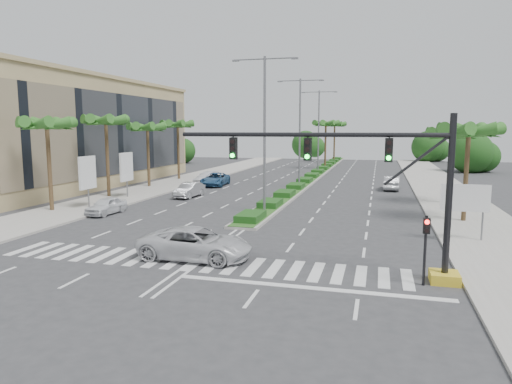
% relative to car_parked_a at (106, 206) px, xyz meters
% --- Properties ---
extents(ground, '(160.00, 160.00, 0.00)m').
position_rel_car_parked_a_xyz_m(ground, '(11.68, -10.19, -0.66)').
color(ground, '#333335').
rests_on(ground, ground).
extents(footpath_right, '(6.00, 120.00, 0.15)m').
position_rel_car_parked_a_xyz_m(footpath_right, '(26.88, 9.81, -0.59)').
color(footpath_right, gray).
rests_on(footpath_right, ground).
extents(footpath_left, '(6.00, 120.00, 0.15)m').
position_rel_car_parked_a_xyz_m(footpath_left, '(-3.52, 9.81, -0.59)').
color(footpath_left, gray).
rests_on(footpath_left, ground).
extents(median, '(2.20, 75.00, 0.20)m').
position_rel_car_parked_a_xyz_m(median, '(11.68, 34.81, -0.56)').
color(median, gray).
rests_on(median, ground).
extents(median_grass, '(1.80, 75.00, 0.04)m').
position_rel_car_parked_a_xyz_m(median_grass, '(11.68, 34.81, -0.44)').
color(median_grass, '#20511C').
rests_on(median_grass, median).
extents(building, '(12.00, 36.00, 12.00)m').
position_rel_car_parked_a_xyz_m(building, '(-14.32, 15.81, 5.34)').
color(building, tan).
rests_on(building, ground).
extents(signal_gantry, '(12.60, 1.20, 7.20)m').
position_rel_car_parked_a_xyz_m(signal_gantry, '(20.95, -10.19, 2.80)').
color(signal_gantry, gold).
rests_on(signal_gantry, ground).
extents(pedestrian_signal, '(0.28, 0.36, 3.00)m').
position_rel_car_parked_a_xyz_m(pedestrian_signal, '(22.28, -10.87, 1.38)').
color(pedestrian_signal, black).
rests_on(pedestrian_signal, ground).
extents(direction_sign, '(2.70, 0.11, 3.40)m').
position_rel_car_parked_a_xyz_m(direction_sign, '(25.18, -2.20, 1.79)').
color(direction_sign, slate).
rests_on(direction_sign, ground).
extents(billboard_near, '(0.18, 2.10, 4.35)m').
position_rel_car_parked_a_xyz_m(billboard_near, '(-2.82, 1.81, 2.30)').
color(billboard_near, slate).
rests_on(billboard_near, ground).
extents(billboard_far, '(0.18, 2.10, 4.35)m').
position_rel_car_parked_a_xyz_m(billboard_far, '(-2.82, 7.81, 2.30)').
color(billboard_far, slate).
rests_on(billboard_far, ground).
extents(palm_left_near, '(4.57, 4.68, 7.55)m').
position_rel_car_parked_a_xyz_m(palm_left_near, '(-4.82, -0.19, 6.03)').
color(palm_left_near, brown).
rests_on(palm_left_near, ground).
extents(palm_left_mid, '(4.57, 4.68, 7.95)m').
position_rel_car_parked_a_xyz_m(palm_left_mid, '(-4.82, 7.81, 6.41)').
color(palm_left_mid, brown).
rests_on(palm_left_mid, ground).
extents(palm_left_far, '(4.57, 4.68, 7.35)m').
position_rel_car_parked_a_xyz_m(palm_left_far, '(-4.82, 15.81, 5.83)').
color(palm_left_far, brown).
rests_on(palm_left_far, ground).
extents(palm_left_end, '(4.57, 4.68, 7.75)m').
position_rel_car_parked_a_xyz_m(palm_left_end, '(-4.82, 23.81, 6.22)').
color(palm_left_end, brown).
rests_on(palm_left_end, ground).
extents(palm_right_near, '(4.57, 4.68, 7.05)m').
position_rel_car_parked_a_xyz_m(palm_right_near, '(26.18, 3.81, 5.54)').
color(palm_right_near, brown).
rests_on(palm_right_near, ground).
extents(palm_right_far, '(4.57, 4.68, 6.75)m').
position_rel_car_parked_a_xyz_m(palm_right_far, '(26.18, 11.81, 5.25)').
color(palm_right_far, brown).
rests_on(palm_right_far, ground).
extents(palm_median_a, '(4.57, 4.68, 8.05)m').
position_rel_car_parked_a_xyz_m(palm_median_a, '(11.68, 44.81, 6.51)').
color(palm_median_a, brown).
rests_on(palm_median_a, ground).
extents(palm_median_b, '(4.57, 4.68, 8.05)m').
position_rel_car_parked_a_xyz_m(palm_median_b, '(11.68, 59.81, 6.51)').
color(palm_median_b, brown).
rests_on(palm_median_b, ground).
extents(streetlight_near, '(5.10, 0.25, 12.00)m').
position_rel_car_parked_a_xyz_m(streetlight_near, '(11.68, 3.81, 6.15)').
color(streetlight_near, slate).
rests_on(streetlight_near, ground).
extents(streetlight_mid, '(5.10, 0.25, 12.00)m').
position_rel_car_parked_a_xyz_m(streetlight_mid, '(11.68, 19.81, 6.15)').
color(streetlight_mid, slate).
rests_on(streetlight_mid, ground).
extents(streetlight_far, '(5.10, 0.25, 12.00)m').
position_rel_car_parked_a_xyz_m(streetlight_far, '(11.68, 35.81, 6.15)').
color(streetlight_far, slate).
rests_on(streetlight_far, ground).
extents(car_parked_a, '(1.75, 3.96, 1.33)m').
position_rel_car_parked_a_xyz_m(car_parked_a, '(0.00, 0.00, 0.00)').
color(car_parked_a, silver).
rests_on(car_parked_a, ground).
extents(car_parked_b, '(1.77, 4.37, 1.41)m').
position_rel_car_parked_a_xyz_m(car_parked_b, '(2.64, 9.91, 0.04)').
color(car_parked_b, '#A2A2A6').
rests_on(car_parked_b, ground).
extents(car_parked_c, '(2.91, 5.58, 1.50)m').
position_rel_car_parked_a_xyz_m(car_parked_c, '(1.93, 19.09, 0.09)').
color(car_parked_c, '#2A5582').
rests_on(car_parked_c, ground).
extents(car_parked_d, '(1.97, 4.83, 1.40)m').
position_rel_car_parked_a_xyz_m(car_parked_d, '(0.23, 20.51, 0.04)').
color(car_parked_d, white).
rests_on(car_parked_d, ground).
extents(car_crossing, '(5.77, 2.69, 1.60)m').
position_rel_car_parked_a_xyz_m(car_crossing, '(11.45, -9.61, 0.14)').
color(car_crossing, silver).
rests_on(car_crossing, ground).
extents(car_right, '(1.80, 4.60, 1.49)m').
position_rel_car_parked_a_xyz_m(car_right, '(21.68, 20.71, 0.08)').
color(car_right, '#B5B5BA').
rests_on(car_right, ground).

